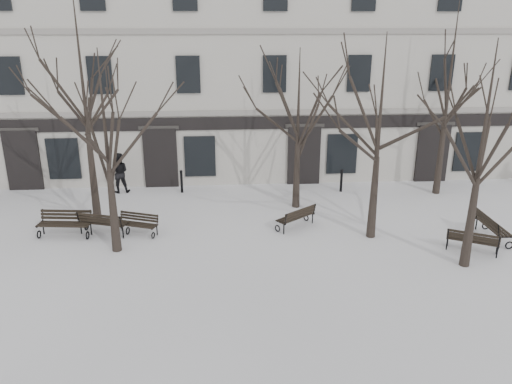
{
  "coord_description": "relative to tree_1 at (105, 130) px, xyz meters",
  "views": [
    {
      "loc": [
        -0.47,
        -15.68,
        7.78
      ],
      "look_at": [
        0.8,
        3.0,
        1.31
      ],
      "focal_mm": 35.0,
      "sensor_mm": 36.0,
      "label": 1
    }
  ],
  "objects": [
    {
      "name": "tree_1",
      "position": [
        0.0,
        0.0,
        0.0
      ],
      "size": [
        4.88,
        4.88,
        6.97
      ],
      "color": "black",
      "rests_on": "ground"
    },
    {
      "name": "tree_5",
      "position": [
        6.99,
        3.96,
        -0.13
      ],
      "size": [
        4.73,
        4.73,
        6.76
      ],
      "color": "black",
      "rests_on": "ground"
    },
    {
      "name": "ground",
      "position": [
        4.32,
        -0.75,
        -4.35
      ],
      "size": [
        100.0,
        100.0,
        0.0
      ],
      "primitive_type": "plane",
      "color": "white",
      "rests_on": "ground"
    },
    {
      "name": "pedestrian_b",
      "position": [
        -1.09,
        6.46,
        -4.35
      ],
      "size": [
        1.02,
        0.84,
        1.93
      ],
      "primitive_type": "imported",
      "rotation": [
        0.0,
        0.0,
        3.27
      ],
      "color": "black",
      "rests_on": "ground"
    },
    {
      "name": "bench_3",
      "position": [
        0.52,
        1.42,
        -3.91
      ],
      "size": [
        1.69,
        1.1,
        0.81
      ],
      "rotation": [
        0.0,
        0.0,
        -0.36
      ],
      "color": "black",
      "rests_on": "ground"
    },
    {
      "name": "bollard_a",
      "position": [
        1.86,
        6.21,
        -3.76
      ],
      "size": [
        0.14,
        0.14,
        1.11
      ],
      "color": "black",
      "rests_on": "ground"
    },
    {
      "name": "bollard_b",
      "position": [
        9.44,
        5.83,
        -3.76
      ],
      "size": [
        0.14,
        0.14,
        1.12
      ],
      "color": "black",
      "rests_on": "ground"
    },
    {
      "name": "bench_2",
      "position": [
        12.52,
        -1.03,
        -3.88
      ],
      "size": [
        1.78,
        1.35,
        0.87
      ],
      "rotation": [
        0.0,
        0.0,
        2.65
      ],
      "color": "black",
      "rests_on": "ground"
    },
    {
      "name": "bench_4",
      "position": [
        6.68,
        1.6,
        -3.88
      ],
      "size": [
        1.72,
        1.54,
        0.87
      ],
      "rotation": [
        0.0,
        0.0,
        3.81
      ],
      "color": "black",
      "rests_on": "ground"
    },
    {
      "name": "building",
      "position": [
        4.32,
        12.21,
        1.16
      ],
      "size": [
        40.4,
        10.2,
        11.4
      ],
      "color": "#B3AFA6",
      "rests_on": "ground"
    },
    {
      "name": "tree_3",
      "position": [
        11.83,
        -1.94,
        0.21
      ],
      "size": [
        5.11,
        5.11,
        7.3
      ],
      "color": "black",
      "rests_on": "ground"
    },
    {
      "name": "tree_6",
      "position": [
        13.9,
        5.31,
        1.0
      ],
      "size": [
        5.99,
        5.99,
        8.56
      ],
      "color": "black",
      "rests_on": "ground"
    },
    {
      "name": "bench_1",
      "position": [
        -0.78,
        1.42,
        -3.85
      ],
      "size": [
        1.96,
        1.19,
        0.94
      ],
      "rotation": [
        0.0,
        0.0,
        2.84
      ],
      "color": "black",
      "rests_on": "ground"
    },
    {
      "name": "bench_0",
      "position": [
        -2.18,
        1.42,
        -3.82
      ],
      "size": [
        2.02,
        0.92,
        0.99
      ],
      "rotation": [
        0.0,
        0.0,
        -0.11
      ],
      "color": "black",
      "rests_on": "ground"
    },
    {
      "name": "tree_4",
      "position": [
        -1.32,
        2.83,
        1.25
      ],
      "size": [
        6.27,
        6.27,
        8.96
      ],
      "color": "black",
      "rests_on": "ground"
    },
    {
      "name": "tree_2",
      "position": [
        9.36,
        0.58,
        0.28
      ],
      "size": [
        5.2,
        5.2,
        7.42
      ],
      "color": "black",
      "rests_on": "ground"
    },
    {
      "name": "bench_5",
      "position": [
        13.77,
        0.06,
        -3.84
      ],
      "size": [
        0.76,
        1.92,
        0.96
      ],
      "rotation": [
        0.0,
        0.0,
        1.54
      ],
      "color": "black",
      "rests_on": "ground"
    }
  ]
}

